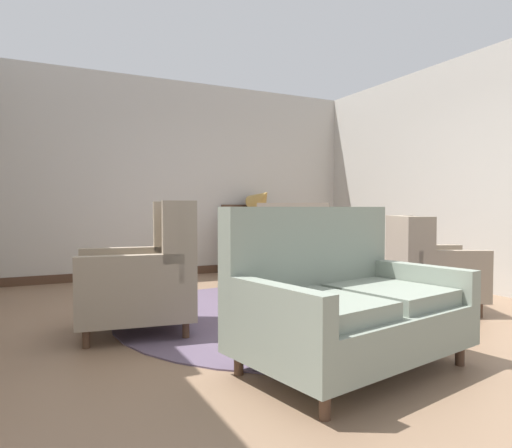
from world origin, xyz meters
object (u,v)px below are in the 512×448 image
object	(u,v)px
porcelain_vase	(298,252)
gramophone	(261,201)
armchair_near_window	(427,269)
settee	(344,304)
side_table	(317,251)
armchair_beside_settee	(296,255)
armchair_near_sideboard	(146,278)
coffee_table	(296,278)
sideboard	(255,241)

from	to	relation	value
porcelain_vase	gramophone	size ratio (longest dim) A/B	0.64
armchair_near_window	gramophone	world-z (taller)	gramophone
settee	side_table	xyz separation A→B (m)	(1.73, 2.86, 0.02)
armchair_beside_settee	armchair_near_sideboard	distance (m)	2.34
coffee_table	gramophone	world-z (taller)	gramophone
porcelain_vase	settee	distance (m)	1.40
porcelain_vase	armchair_near_sideboard	world-z (taller)	armchair_near_sideboard
coffee_table	porcelain_vase	xyz separation A→B (m)	(0.00, -0.03, 0.26)
settee	coffee_table	bearing A→B (deg)	60.75
coffee_table	settee	distance (m)	1.41
side_table	porcelain_vase	bearing A→B (deg)	-129.34
armchair_beside_settee	sideboard	size ratio (longest dim) A/B	1.14
porcelain_vase	armchair_beside_settee	distance (m)	1.33
armchair_near_sideboard	armchair_near_window	xyz separation A→B (m)	(2.71, -0.48, -0.03)
coffee_table	armchair_beside_settee	bearing A→B (deg)	58.53
coffee_table	settee	size ratio (longest dim) A/B	0.49
gramophone	coffee_table	bearing A→B (deg)	-110.22
side_table	sideboard	size ratio (longest dim) A/B	0.65
porcelain_vase	armchair_near_window	distance (m)	1.36
settee	armchair_near_sideboard	size ratio (longest dim) A/B	1.47
armchair_near_sideboard	gramophone	world-z (taller)	gramophone
coffee_table	gramophone	size ratio (longest dim) A/B	1.35
settee	armchair_beside_settee	size ratio (longest dim) A/B	1.30
armchair_near_sideboard	sideboard	size ratio (longest dim) A/B	1.01
coffee_table	armchair_near_sideboard	bearing A→B (deg)	177.37
armchair_beside_settee	gramophone	size ratio (longest dim) A/B	2.13
porcelain_vase	armchair_near_window	xyz separation A→B (m)	(1.29, -0.39, -0.19)
sideboard	armchair_beside_settee	bearing A→B (deg)	-98.64
settee	armchair_near_window	bearing A→B (deg)	17.25
side_table	gramophone	world-z (taller)	gramophone
porcelain_vase	side_table	xyz separation A→B (m)	(1.28, 1.56, -0.19)
side_table	gramophone	distance (m)	1.37
porcelain_vase	armchair_near_window	size ratio (longest dim) A/B	0.36
settee	gramophone	world-z (taller)	gramophone
settee	armchair_beside_settee	bearing A→B (deg)	54.61
coffee_table	side_table	xyz separation A→B (m)	(1.28, 1.53, 0.07)
coffee_table	settee	xyz separation A→B (m)	(-0.45, -1.33, 0.05)
porcelain_vase	sideboard	size ratio (longest dim) A/B	0.34
armchair_near_sideboard	side_table	bearing A→B (deg)	126.68
porcelain_vase	armchair_beside_settee	size ratio (longest dim) A/B	0.30
porcelain_vase	coffee_table	bearing A→B (deg)	94.16
armchair_near_sideboard	settee	bearing A→B (deg)	42.88
armchair_beside_settee	gramophone	bearing A→B (deg)	-62.47
armchair_near_window	porcelain_vase	bearing A→B (deg)	99.46
side_table	sideboard	world-z (taller)	sideboard
sideboard	gramophone	distance (m)	0.66
coffee_table	armchair_near_sideboard	distance (m)	1.42
armchair_near_sideboard	armchair_near_window	bearing A→B (deg)	88.15
sideboard	coffee_table	bearing A→B (deg)	-108.62
settee	armchair_beside_settee	distance (m)	2.69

